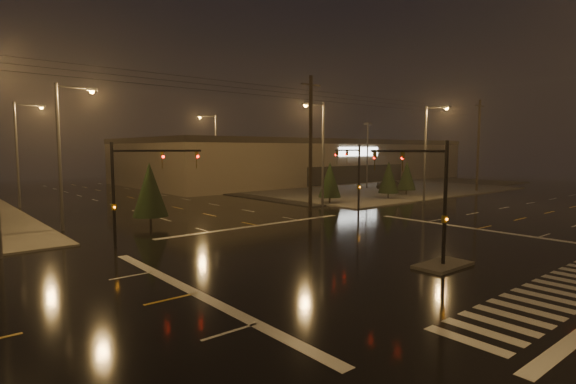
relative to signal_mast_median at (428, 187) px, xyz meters
name	(u,v)px	position (x,y,z in m)	size (l,w,h in m)	color
ground	(377,252)	(0.00, 3.07, -3.75)	(140.00, 140.00, 0.00)	black
sidewalk_ne	(346,186)	(30.00, 33.07, -3.69)	(36.00, 36.00, 0.12)	#46443E
median_island	(443,265)	(0.00, -0.93, -3.68)	(3.00, 1.60, 0.15)	#46443E
crosswalk	(558,292)	(0.00, -5.93, -3.75)	(15.00, 2.60, 0.01)	beige
stop_bar_far	(258,226)	(0.00, 14.07, -3.75)	(16.00, 0.50, 0.01)	beige
parking_lot	(378,186)	(35.00, 31.07, -3.71)	(50.00, 24.00, 0.08)	black
retail_building	(300,159)	(35.00, 49.06, 0.09)	(60.20, 28.30, 7.20)	#766854
signal_mast_median	(428,187)	(0.00, 0.00, 0.00)	(0.25, 4.59, 6.00)	black
signal_mast_ne	(354,170)	(9.50, 13.21, 0.04)	(4.84, 1.86, 6.00)	black
signal_mast_nw	(133,181)	(-9.50, 13.21, 0.04)	(4.84, 1.86, 6.00)	black
streetlight_1	(64,146)	(-11.18, 21.07, 2.05)	(2.77, 0.32, 10.00)	#38383A
streetlight_2	(20,147)	(-11.18, 37.07, 2.05)	(2.77, 0.32, 10.00)	#38383A
streetlight_3	(321,147)	(11.18, 19.07, 2.05)	(2.77, 0.32, 10.00)	#38383A
streetlight_4	(214,147)	(11.18, 39.07, 2.05)	(2.77, 0.32, 10.00)	#38383A
streetlight_6	(428,147)	(22.00, 14.26, 2.05)	(0.32, 2.77, 10.00)	#38383A
utility_pole_1	(311,143)	(8.00, 17.07, 2.38)	(2.20, 0.32, 12.00)	black
utility_pole_2	(478,145)	(38.00, 17.07, 2.38)	(2.20, 0.32, 12.00)	black
conifer_0	(330,180)	(13.33, 19.92, -1.26)	(2.30, 2.30, 4.29)	black
conifer_1	(389,177)	(21.58, 18.87, -1.27)	(2.28, 2.28, 4.27)	black
conifer_2	(407,175)	(26.50, 19.96, -1.31)	(2.24, 2.24, 4.19)	black
conifer_3	(150,189)	(-6.04, 19.06, -1.08)	(2.53, 2.53, 4.65)	black
car_parked	(392,185)	(29.66, 24.50, -2.98)	(1.82, 4.51, 1.54)	black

